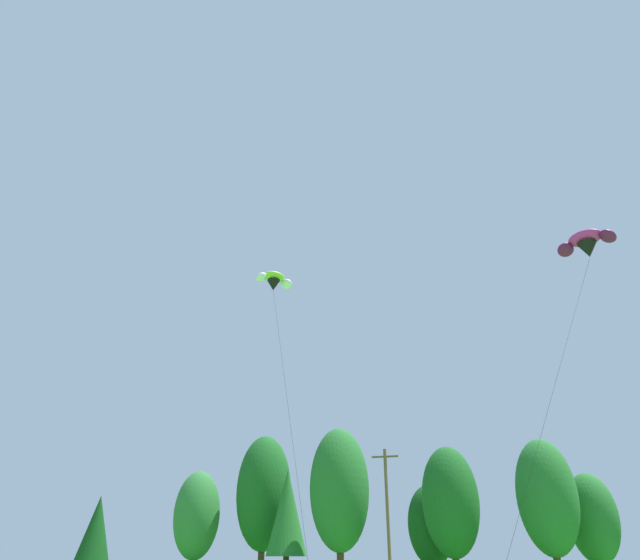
% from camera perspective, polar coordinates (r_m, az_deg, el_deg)
% --- Properties ---
extents(treeline_tree_a, '(3.52, 3.52, 8.72)m').
position_cam_1_polar(treeline_tree_a, '(69.37, -21.38, -22.05)').
color(treeline_tree_a, '#472D19').
rests_on(treeline_tree_a, ground_plane).
extents(treeline_tree_b, '(4.84, 4.84, 11.27)m').
position_cam_1_polar(treeline_tree_b, '(67.06, -12.16, -21.88)').
color(treeline_tree_b, '#472D19').
rests_on(treeline_tree_b, ground_plane).
extents(treeline_tree_c, '(5.84, 5.84, 14.96)m').
position_cam_1_polar(treeline_tree_c, '(65.90, -5.62, -20.27)').
color(treeline_tree_c, '#472D19').
rests_on(treeline_tree_c, ground_plane).
extents(treeline_tree_d, '(4.01, 4.01, 10.94)m').
position_cam_1_polar(treeline_tree_d, '(61.56, -3.28, -22.03)').
color(treeline_tree_d, '#472D19').
rests_on(treeline_tree_d, ground_plane).
extents(treeline_tree_e, '(5.68, 5.68, 14.37)m').
position_cam_1_polar(treeline_tree_e, '(58.40, 1.94, -20.03)').
color(treeline_tree_e, '#472D19').
rests_on(treeline_tree_e, ground_plane).
extents(treeline_tree_f, '(4.25, 4.25, 9.08)m').
position_cam_1_polar(treeline_tree_f, '(59.46, 10.96, -22.82)').
color(treeline_tree_f, '#472D19').
rests_on(treeline_tree_f, ground_plane).
extents(treeline_tree_g, '(5.06, 5.06, 12.08)m').
position_cam_1_polar(treeline_tree_g, '(56.39, 12.85, -20.66)').
color(treeline_tree_g, '#472D19').
rests_on(treeline_tree_g, ground_plane).
extents(treeline_tree_h, '(5.19, 5.19, 12.56)m').
position_cam_1_polar(treeline_tree_h, '(57.55, 21.64, -19.39)').
color(treeline_tree_h, '#472D19').
rests_on(treeline_tree_h, ground_plane).
extents(treeline_tree_i, '(4.48, 4.48, 9.91)m').
position_cam_1_polar(treeline_tree_i, '(61.50, 25.48, -20.58)').
color(treeline_tree_i, '#472D19').
rests_on(treeline_tree_i, ground_plane).
extents(utility_pole, '(2.20, 0.26, 10.88)m').
position_cam_1_polar(utility_pole, '(49.34, 6.76, -22.31)').
color(utility_pole, brown).
rests_on(utility_pole, ground_plane).
extents(parafoil_kite_high_lime_white, '(6.26, 9.72, 18.90)m').
position_cam_1_polar(parafoil_kite_high_lime_white, '(39.23, -4.60, -0.11)').
color(parafoil_kite_high_lime_white, '#93D633').
extents(parafoil_kite_mid_magenta, '(10.42, 11.01, 20.82)m').
position_cam_1_polar(parafoil_kite_mid_magenta, '(41.88, 24.99, 3.31)').
color(parafoil_kite_mid_magenta, '#D12893').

